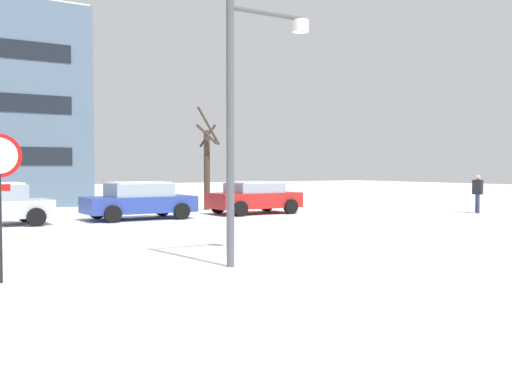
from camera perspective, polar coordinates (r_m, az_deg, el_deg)
name	(u,v)px	position (r m, az deg, el deg)	size (l,w,h in m)	color
ground_plane	(104,259)	(13.21, -14.64, -6.38)	(120.00, 120.00, 0.00)	white
road_surface	(64,241)	(16.66, -18.28, -4.61)	(80.00, 9.22, 0.00)	silver
street_lamp	(247,103)	(11.94, -0.93, 8.67)	(1.98, 0.36, 5.32)	#4C4F54
parked_car_blue	(139,200)	(23.09, -11.36, -0.79)	(4.19, 2.16, 1.45)	#283D93
parked_car_red	(254,197)	(25.36, -0.18, -0.51)	(3.90, 2.16, 1.40)	red
pedestrian_crossing	(478,191)	(27.54, 20.84, 0.10)	(0.41, 0.46, 1.69)	#2D334C
tree_far_mid	(207,164)	(27.87, -4.81, 2.77)	(1.29, 1.30, 4.87)	#423326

